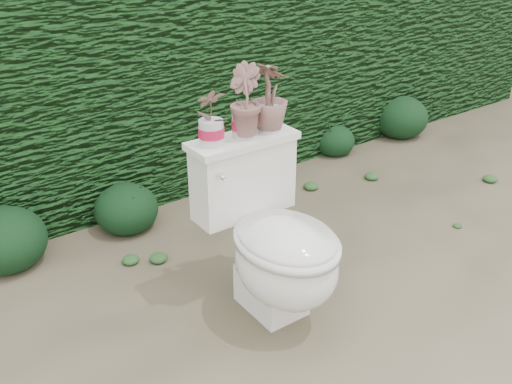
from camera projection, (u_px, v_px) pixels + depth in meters
ground at (232, 307)px, 2.66m from camera, size 60.00×60.00×0.00m
hedge at (83, 67)px, 3.46m from camera, size 8.00×1.00×1.60m
toilet at (275, 243)px, 2.49m from camera, size 0.50×0.68×0.78m
potted_plant_left at (211, 119)px, 2.34m from camera, size 0.13×0.10×0.23m
potted_plant_center at (244, 103)px, 2.41m from camera, size 0.16×0.18×0.30m
potted_plant_right at (270, 98)px, 2.48m from camera, size 0.22×0.22×0.30m
liriope_clump_2 at (4, 235)px, 2.91m from camera, size 0.42×0.42×0.34m
liriope_clump_3 at (126, 205)px, 3.26m from camera, size 0.36×0.36×0.29m
liriope_clump_4 at (233, 166)px, 3.81m from camera, size 0.30×0.30×0.24m
liriope_clump_5 at (334, 137)px, 4.29m from camera, size 0.31×0.31×0.25m
liriope_clump_6 at (401, 114)px, 4.60m from camera, size 0.44×0.44×0.35m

